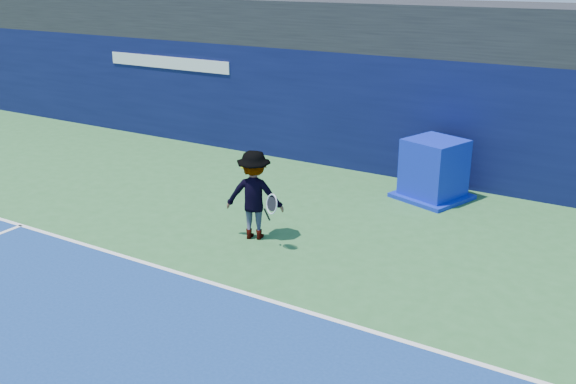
# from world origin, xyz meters

# --- Properties ---
(ground) EXTENTS (80.00, 80.00, 0.00)m
(ground) POSITION_xyz_m (0.00, 0.00, 0.00)
(ground) COLOR #2E6833
(ground) RESTS_ON ground
(baseline) EXTENTS (24.00, 0.10, 0.01)m
(baseline) POSITION_xyz_m (0.00, 3.00, 0.01)
(baseline) COLOR white
(baseline) RESTS_ON ground
(stadium_band) EXTENTS (36.00, 3.00, 1.20)m
(stadium_band) POSITION_xyz_m (0.00, 11.50, 3.60)
(stadium_band) COLOR black
(stadium_band) RESTS_ON back_wall_assembly
(back_wall_assembly) EXTENTS (36.00, 1.03, 3.00)m
(back_wall_assembly) POSITION_xyz_m (-0.00, 10.50, 1.50)
(back_wall_assembly) COLOR #0A0F38
(back_wall_assembly) RESTS_ON ground
(equipment_cart) EXTENTS (1.82, 1.82, 1.38)m
(equipment_cart) POSITION_xyz_m (1.64, 9.01, 0.63)
(equipment_cart) COLOR #0C1CAE
(equipment_cart) RESTS_ON ground
(tennis_player) EXTENTS (1.40, 1.01, 1.76)m
(tennis_player) POSITION_xyz_m (-0.57, 5.01, 0.88)
(tennis_player) COLOR white
(tennis_player) RESTS_ON ground
(tennis_ball) EXTENTS (0.06, 0.06, 0.06)m
(tennis_ball) POSITION_xyz_m (-1.60, 6.07, 0.99)
(tennis_ball) COLOR #D6ED1A
(tennis_ball) RESTS_ON ground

